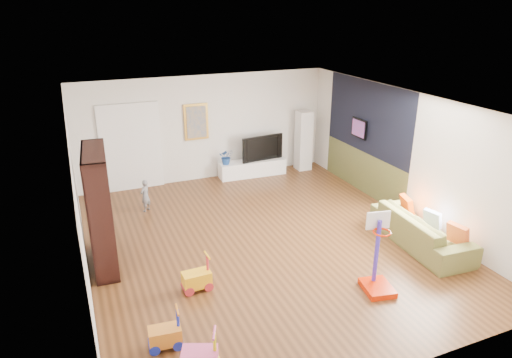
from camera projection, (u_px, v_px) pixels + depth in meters
name	position (u px, v px, depth m)	size (l,w,h in m)	color
floor	(264.00, 240.00, 8.92)	(6.50, 7.50, 0.00)	brown
ceiling	(265.00, 104.00, 7.95)	(6.50, 7.50, 0.00)	white
wall_back	(206.00, 128.00, 11.66)	(6.50, 0.00, 2.70)	silver
wall_front	(396.00, 283.00, 5.21)	(6.50, 0.00, 2.70)	white
wall_left	(78.00, 204.00, 7.27)	(0.00, 7.50, 2.70)	silver
wall_right	(405.00, 155.00, 9.61)	(0.00, 7.50, 2.70)	silver
navy_accent	(367.00, 117.00, 10.63)	(0.01, 3.20, 1.70)	black
olive_wainscot	(362.00, 172.00, 11.11)	(0.01, 3.20, 1.00)	brown
doorway	(131.00, 148.00, 11.05)	(1.45, 0.06, 2.10)	white
painting_back	(196.00, 122.00, 11.47)	(0.62, 0.06, 0.92)	gold
artwork_right	(359.00, 128.00, 10.88)	(0.04, 0.56, 0.46)	#7F3F8C
media_console	(252.00, 168.00, 12.22)	(1.79, 0.45, 0.42)	white
tall_cabinet	(304.00, 141.00, 12.50)	(0.38, 0.38, 1.64)	silver
bookshelf	(100.00, 209.00, 7.78)	(0.38, 1.44, 2.10)	black
sofa	(421.00, 230.00, 8.66)	(2.20, 0.86, 0.64)	olive
basketball_hoop	(381.00, 255.00, 7.13)	(0.45, 0.55, 1.32)	red
ride_on_yellow	(196.00, 273.00, 7.29)	(0.45, 0.28, 0.60)	yellow
ride_on_orange	(165.00, 330.00, 6.06)	(0.43, 0.27, 0.58)	orange
ride_on_pink	(199.00, 352.00, 5.66)	(0.45, 0.28, 0.60)	#D7498C
child	(145.00, 196.00, 10.07)	(0.27, 0.18, 0.73)	slate
tv	(261.00, 147.00, 12.15)	(1.18, 0.16, 0.68)	black
vase_plant	(226.00, 157.00, 11.81)	(0.37, 0.32, 0.42)	navy
pillow_left	(458.00, 234.00, 8.10)	(0.10, 0.39, 0.39)	#CF5725
pillow_center	(433.00, 219.00, 8.67)	(0.09, 0.35, 0.35)	white
pillow_right	(407.00, 206.00, 9.21)	(0.11, 0.41, 0.41)	#CB3C05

